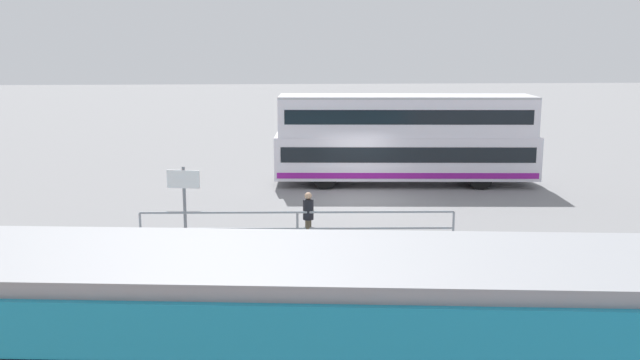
{
  "coord_description": "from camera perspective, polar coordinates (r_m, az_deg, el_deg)",
  "views": [
    {
      "loc": [
        3.26,
        26.55,
        5.98
      ],
      "look_at": [
        1.89,
        5.37,
        1.83
      ],
      "focal_mm": 39.22,
      "sensor_mm": 36.0,
      "label": 1
    }
  ],
  "objects": [
    {
      "name": "pedestrian_near_railing",
      "position": [
        20.97,
        -0.96,
        -2.87
      ],
      "size": [
        0.39,
        0.39,
        1.63
      ],
      "color": "#4C3F2D",
      "rests_on": "ground"
    },
    {
      "name": "pedestrian_railing",
      "position": [
        20.89,
        -1.86,
        -3.44
      ],
      "size": [
        9.43,
        0.53,
        1.08
      ],
      "color": "gray",
      "rests_on": "ground"
    },
    {
      "name": "info_sign",
      "position": [
        21.77,
        -11.05,
        -0.81
      ],
      "size": [
        1.01,
        0.24,
        2.3
      ],
      "color": "slate",
      "rests_on": "ground"
    },
    {
      "name": "double_decker_bus",
      "position": [
        30.2,
        6.94,
        3.34
      ],
      "size": [
        11.25,
        3.36,
        3.83
      ],
      "color": "silver",
      "rests_on": "ground"
    },
    {
      "name": "ground_plane",
      "position": [
        27.41,
        3.22,
        -1.56
      ],
      "size": [
        160.0,
        160.0,
        0.0
      ],
      "primitive_type": "plane",
      "color": "slate"
    }
  ]
}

